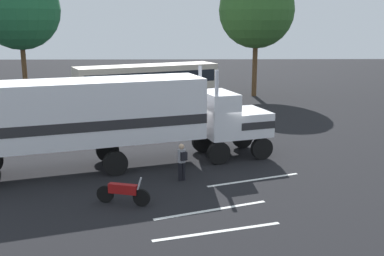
{
  "coord_description": "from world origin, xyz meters",
  "views": [
    {
      "loc": [
        -1.77,
        -21.97,
        6.68
      ],
      "look_at": [
        -1.39,
        -0.46,
        1.6
      ],
      "focal_mm": 42.45,
      "sensor_mm": 36.0,
      "label": 1
    }
  ],
  "objects_px": {
    "semi_truck": "(112,115)",
    "person_bystander": "(182,161)",
    "tree_center": "(19,10)",
    "tree_left": "(256,10)",
    "motorcycle": "(123,192)",
    "parked_bus": "(147,82)"
  },
  "relations": [
    {
      "from": "semi_truck",
      "to": "person_bystander",
      "type": "relative_size",
      "value": 8.72
    },
    {
      "from": "tree_center",
      "to": "person_bystander",
      "type": "bearing_deg",
      "value": -58.4
    },
    {
      "from": "semi_truck",
      "to": "tree_left",
      "type": "xyz_separation_m",
      "value": [
        9.7,
        20.73,
        5.07
      ]
    },
    {
      "from": "motorcycle",
      "to": "tree_left",
      "type": "xyz_separation_m",
      "value": [
        8.68,
        25.12,
        7.11
      ]
    },
    {
      "from": "person_bystander",
      "to": "parked_bus",
      "type": "xyz_separation_m",
      "value": [
        -2.72,
        16.47,
        1.17
      ]
    },
    {
      "from": "parked_bus",
      "to": "tree_center",
      "type": "xyz_separation_m",
      "value": [
        -11.93,
        7.34,
        5.62
      ]
    },
    {
      "from": "motorcycle",
      "to": "semi_truck",
      "type": "bearing_deg",
      "value": 103.02
    },
    {
      "from": "person_bystander",
      "to": "parked_bus",
      "type": "relative_size",
      "value": 0.15
    },
    {
      "from": "semi_truck",
      "to": "parked_bus",
      "type": "bearing_deg",
      "value": 88.16
    },
    {
      "from": "tree_left",
      "to": "parked_bus",
      "type": "bearing_deg",
      "value": -146.53
    },
    {
      "from": "tree_center",
      "to": "parked_bus",
      "type": "bearing_deg",
      "value": -31.59
    },
    {
      "from": "semi_truck",
      "to": "parked_bus",
      "type": "height_order",
      "value": "semi_truck"
    },
    {
      "from": "parked_bus",
      "to": "tree_center",
      "type": "distance_m",
      "value": 15.09
    },
    {
      "from": "motorcycle",
      "to": "tree_left",
      "type": "bearing_deg",
      "value": 70.94
    },
    {
      "from": "person_bystander",
      "to": "tree_left",
      "type": "height_order",
      "value": "tree_left"
    },
    {
      "from": "tree_left",
      "to": "tree_center",
      "type": "xyz_separation_m",
      "value": [
        -21.15,
        1.24,
        0.09
      ]
    },
    {
      "from": "tree_left",
      "to": "tree_center",
      "type": "bearing_deg",
      "value": 176.66
    },
    {
      "from": "parked_bus",
      "to": "motorcycle",
      "type": "bearing_deg",
      "value": -88.36
    },
    {
      "from": "parked_bus",
      "to": "tree_center",
      "type": "relative_size",
      "value": 0.98
    },
    {
      "from": "motorcycle",
      "to": "tree_center",
      "type": "distance_m",
      "value": 30.04
    },
    {
      "from": "semi_truck",
      "to": "tree_left",
      "type": "relative_size",
      "value": 1.3
    },
    {
      "from": "parked_bus",
      "to": "tree_left",
      "type": "bearing_deg",
      "value": 33.47
    }
  ]
}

